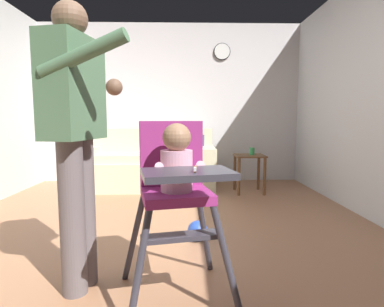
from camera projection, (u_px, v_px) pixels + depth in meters
name	position (u px, v px, depth m)	size (l,w,h in m)	color
ground	(155.00, 256.00, 2.37)	(5.73, 7.10, 0.10)	#A7714F
wall_far	(170.00, 104.00, 4.99)	(4.93, 0.06, 2.51)	silver
couch	(150.00, 165.00, 4.56)	(1.92, 0.86, 0.86)	beige
high_chair	(176.00, 176.00, 1.66)	(0.71, 0.81, 0.99)	#32313C
adult_standing	(76.00, 132.00, 1.74)	(0.51, 0.56, 1.64)	#60585A
toy_ball	(198.00, 231.00, 2.54)	(0.17, 0.17, 0.17)	#284CB7
side_table	(249.00, 165.00, 4.21)	(0.40, 0.40, 0.52)	brown
sippy_cup	(252.00, 151.00, 4.19)	(0.07, 0.07, 0.10)	green
wall_clock	(222.00, 52.00, 4.87)	(0.27, 0.04, 0.27)	white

